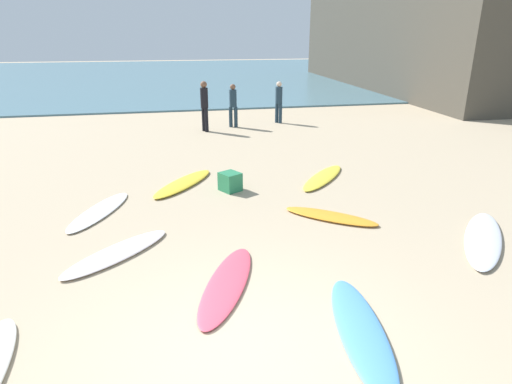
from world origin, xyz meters
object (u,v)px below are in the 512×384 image
at_px(surfboard_0, 361,331).
at_px(surfboard_10, 117,253).
at_px(surfboard_7, 227,284).
at_px(beachgoer_far, 279,100).
at_px(surfboard_9, 183,183).
at_px(surfboard_4, 330,216).
at_px(beachgoer_near, 204,103).
at_px(surfboard_5, 99,211).
at_px(surfboard_6, 483,239).
at_px(beachgoer_mid, 233,104).
at_px(surfboard_1, 323,177).
at_px(beach_cooler, 230,182).

distance_m(surfboard_0, surfboard_10, 4.11).
height_order(surfboard_7, beachgoer_far, beachgoer_far).
bearing_deg(surfboard_9, surfboard_4, -8.13).
bearing_deg(beachgoer_near, surfboard_4, -13.79).
xyz_separation_m(surfboard_7, surfboard_9, (-0.39, 4.64, 0.01)).
distance_m(surfboard_5, beachgoer_near, 8.02).
distance_m(surfboard_6, surfboard_9, 6.53).
relative_size(surfboard_4, surfboard_5, 0.87).
distance_m(surfboard_7, surfboard_10, 2.10).
bearing_deg(surfboard_5, surfboard_7, -33.18).
height_order(beachgoer_mid, beachgoer_far, beachgoer_far).
distance_m(surfboard_1, beachgoer_far, 7.40).
bearing_deg(surfboard_5, beachgoer_mid, 86.08).
bearing_deg(surfboard_7, beachgoer_near, 108.84).
relative_size(surfboard_6, beachgoer_mid, 1.56).
distance_m(surfboard_4, surfboard_5, 4.71).
xyz_separation_m(surfboard_1, surfboard_4, (-0.72, -2.37, 0.00)).
xyz_separation_m(surfboard_7, beachgoer_far, (3.87, 11.68, 0.89)).
distance_m(surfboard_0, surfboard_6, 3.73).
xyz_separation_m(surfboard_10, beachgoer_near, (2.40, 9.35, 1.00)).
bearing_deg(surfboard_6, surfboard_0, -109.63).
relative_size(surfboard_6, surfboard_9, 1.11).
distance_m(surfboard_4, beach_cooler, 2.65).
relative_size(surfboard_9, beachgoer_mid, 1.40).
xyz_separation_m(surfboard_7, beach_cooler, (0.67, 4.01, 0.19)).
bearing_deg(beachgoer_near, beach_cooler, -25.12).
relative_size(beachgoer_mid, beachgoer_far, 0.99).
bearing_deg(beach_cooler, beachgoer_far, 67.39).
bearing_deg(surfboard_7, beach_cooler, 103.38).
xyz_separation_m(surfboard_5, beachgoer_far, (6.03, 8.43, 0.89)).
height_order(surfboard_5, beach_cooler, beach_cooler).
xyz_separation_m(surfboard_10, beach_cooler, (2.32, 2.71, 0.18)).
relative_size(surfboard_1, beach_cooler, 5.28).
bearing_deg(surfboard_7, surfboard_0, -21.20).
bearing_deg(beachgoer_far, beachgoer_mid, 71.37).
bearing_deg(surfboard_6, beachgoer_far, 133.93).
height_order(surfboard_9, beach_cooler, beach_cooler).
height_order(surfboard_5, surfboard_10, surfboard_10).
xyz_separation_m(surfboard_0, surfboard_4, (0.93, 3.40, -0.00)).
bearing_deg(beachgoer_far, surfboard_4, 139.62).
bearing_deg(surfboard_9, beachgoer_mid, 106.38).
xyz_separation_m(surfboard_1, beachgoer_near, (-2.35, 6.28, 1.00)).
height_order(beachgoer_mid, beach_cooler, beachgoer_mid).
height_order(surfboard_0, surfboard_5, surfboard_0).
bearing_deg(surfboard_10, surfboard_4, -123.08).
bearing_deg(beach_cooler, surfboard_4, -49.75).
height_order(surfboard_1, surfboard_7, surfboard_1).
bearing_deg(beachgoer_mid, surfboard_6, 118.09).
height_order(surfboard_10, beachgoer_near, beachgoer_near).
distance_m(surfboard_7, beachgoer_mid, 11.42).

